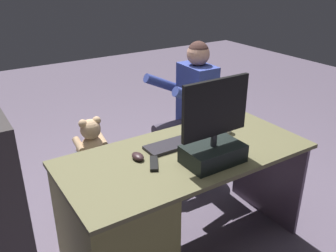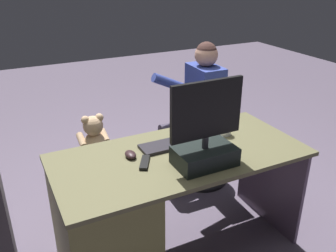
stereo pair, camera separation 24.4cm
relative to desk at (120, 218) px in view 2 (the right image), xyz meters
The scene contains 12 objects.
ground_plane 0.64m from the desk, 141.53° to the right, with size 10.00×10.00×0.00m, color #5D5164.
desk is the anchor object (origin of this frame).
monitor 0.68m from the desk, 159.60° to the left, with size 0.42×0.21×0.48m.
keyboard 0.54m from the desk, 164.67° to the right, with size 0.42×0.14×0.02m, color #242127.
computer_mouse 0.38m from the desk, 143.17° to the right, with size 0.06×0.10×0.04m, color #301E21.
cup 0.87m from the desk, behind, with size 0.08×0.08×0.10m, color white.
tv_remote 0.38m from the desk, behind, with size 0.04×0.15×0.02m, color black.
notebook_binder 0.68m from the desk, behind, with size 0.22×0.30×0.02m, color beige.
office_chair_teddy 0.67m from the desk, 94.47° to the right, with size 0.47×0.47×0.48m.
teddy_bear 0.70m from the desk, 94.40° to the right, with size 0.22×0.22×0.32m.
visitor_chair 1.20m from the desk, 145.31° to the right, with size 0.46×0.46×0.48m.
person 1.17m from the desk, 143.05° to the right, with size 0.51×0.48×1.21m.
Camera 2 is at (0.91, 1.98, 1.75)m, focal length 38.94 mm.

